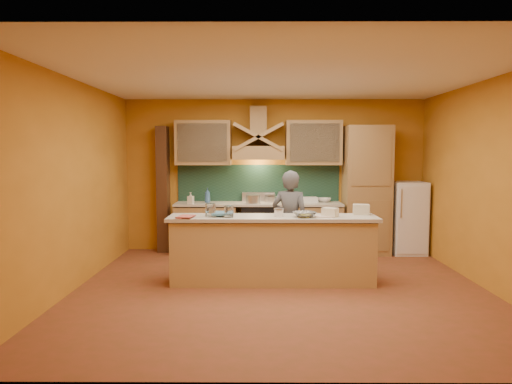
{
  "coord_description": "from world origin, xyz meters",
  "views": [
    {
      "loc": [
        -0.3,
        -5.99,
        1.83
      ],
      "look_at": [
        -0.34,
        0.9,
        1.23
      ],
      "focal_mm": 32.0,
      "sensor_mm": 36.0,
      "label": 1
    }
  ],
  "objects_px": {
    "kitchen_scale": "(279,213)",
    "stove": "(258,228)",
    "mixing_bowl": "(304,214)",
    "fridge": "(407,218)",
    "person": "(290,222)"
  },
  "relations": [
    {
      "from": "stove",
      "to": "person",
      "type": "xyz_separation_m",
      "value": [
        0.48,
        -1.39,
        0.33
      ]
    },
    {
      "from": "stove",
      "to": "mixing_bowl",
      "type": "bearing_deg",
      "value": -72.52
    },
    {
      "from": "stove",
      "to": "person",
      "type": "relative_size",
      "value": 0.58
    },
    {
      "from": "kitchen_scale",
      "to": "stove",
      "type": "bearing_deg",
      "value": 107.18
    },
    {
      "from": "stove",
      "to": "kitchen_scale",
      "type": "xyz_separation_m",
      "value": [
        0.28,
        -1.95,
        0.54
      ]
    },
    {
      "from": "kitchen_scale",
      "to": "fridge",
      "type": "bearing_deg",
      "value": 47.74
    },
    {
      "from": "person",
      "to": "fridge",
      "type": "bearing_deg",
      "value": -128.11
    },
    {
      "from": "stove",
      "to": "person",
      "type": "distance_m",
      "value": 1.51
    },
    {
      "from": "person",
      "to": "kitchen_scale",
      "type": "bearing_deg",
      "value": 90.33
    },
    {
      "from": "fridge",
      "to": "kitchen_scale",
      "type": "distance_m",
      "value": 3.12
    },
    {
      "from": "fridge",
      "to": "person",
      "type": "xyz_separation_m",
      "value": [
        -2.22,
        -1.39,
        0.13
      ]
    },
    {
      "from": "stove",
      "to": "fridge",
      "type": "relative_size",
      "value": 0.69
    },
    {
      "from": "kitchen_scale",
      "to": "mixing_bowl",
      "type": "relative_size",
      "value": 0.37
    },
    {
      "from": "fridge",
      "to": "kitchen_scale",
      "type": "height_order",
      "value": "fridge"
    },
    {
      "from": "fridge",
      "to": "mixing_bowl",
      "type": "bearing_deg",
      "value": -135.92
    }
  ]
}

